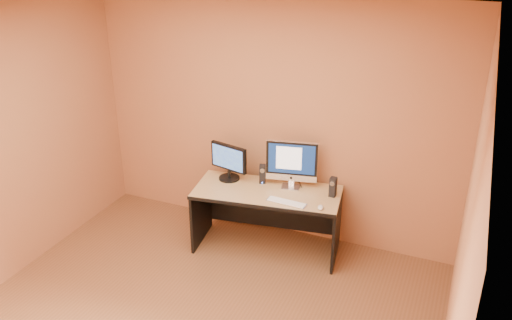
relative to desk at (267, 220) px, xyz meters
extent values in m
plane|color=white|center=(-0.13, -1.55, 2.26)|extent=(4.00, 4.00, 0.00)
cube|color=silver|center=(0.27, -0.16, 0.35)|extent=(0.41, 0.13, 0.02)
ellipsoid|color=silver|center=(0.61, -0.14, 0.36)|extent=(0.07, 0.10, 0.03)
cylinder|color=black|center=(0.26, 0.28, 0.35)|extent=(0.11, 0.18, 0.01)
cylinder|color=black|center=(0.15, 0.28, 0.35)|extent=(0.05, 0.16, 0.01)
camera|label=1|loc=(1.80, -4.55, 2.90)|focal=38.00mm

